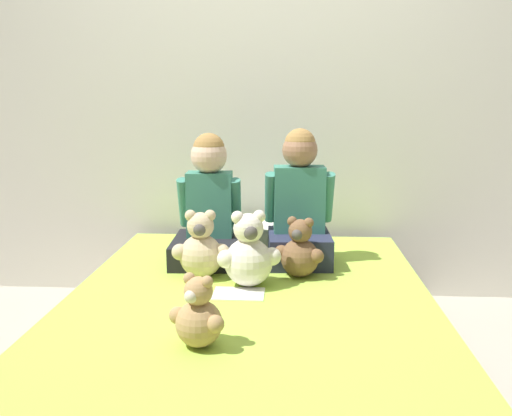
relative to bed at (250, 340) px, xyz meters
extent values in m
plane|color=#B2A899|center=(0.00, 0.00, -0.19)|extent=(14.00, 14.00, 0.00)
cube|color=silver|center=(0.00, 1.11, 1.06)|extent=(8.00, 0.06, 2.50)
cube|color=brown|center=(0.00, 0.00, -0.10)|extent=(1.50, 1.97, 0.18)
cube|color=silver|center=(0.00, 0.00, 0.08)|extent=(1.47, 1.93, 0.18)
cube|color=#A8D147|center=(0.00, 0.00, 0.18)|extent=(1.48, 1.95, 0.03)
cube|color=black|center=(-0.23, 0.46, 0.25)|extent=(0.36, 0.41, 0.11)
cube|color=#3D8470|center=(-0.24, 0.52, 0.47)|extent=(0.23, 0.14, 0.32)
sphere|color=beige|center=(-0.24, 0.52, 0.71)|extent=(0.18, 0.18, 0.18)
sphere|color=#A37A42|center=(-0.24, 0.52, 0.74)|extent=(0.16, 0.16, 0.16)
cylinder|color=#3D8470|center=(-0.36, 0.52, 0.48)|extent=(0.06, 0.14, 0.26)
cylinder|color=#3D8470|center=(-0.11, 0.53, 0.48)|extent=(0.06, 0.14, 0.26)
cube|color=#282D47|center=(0.21, 0.46, 0.27)|extent=(0.31, 0.34, 0.15)
cube|color=#3D8470|center=(0.20, 0.51, 0.50)|extent=(0.25, 0.15, 0.32)
sphere|color=#9E7051|center=(0.20, 0.51, 0.74)|extent=(0.17, 0.17, 0.17)
sphere|color=#A37A42|center=(0.20, 0.51, 0.77)|extent=(0.15, 0.15, 0.15)
cylinder|color=#3D8470|center=(0.07, 0.50, 0.51)|extent=(0.06, 0.14, 0.26)
cylinder|color=#3D8470|center=(0.34, 0.52, 0.51)|extent=(0.06, 0.14, 0.26)
sphere|color=#D1B78E|center=(-0.23, 0.22, 0.29)|extent=(0.19, 0.19, 0.19)
sphere|color=#D1B78E|center=(-0.23, 0.22, 0.43)|extent=(0.12, 0.12, 0.12)
sphere|color=#4C4742|center=(-0.23, 0.17, 0.42)|extent=(0.05, 0.05, 0.05)
sphere|color=#D1B78E|center=(-0.28, 0.22, 0.48)|extent=(0.05, 0.05, 0.05)
sphere|color=#D1B78E|center=(-0.19, 0.23, 0.48)|extent=(0.05, 0.05, 0.05)
sphere|color=#D1B78E|center=(-0.32, 0.20, 0.32)|extent=(0.07, 0.07, 0.07)
sphere|color=#D1B78E|center=(-0.14, 0.21, 0.32)|extent=(0.07, 0.07, 0.07)
sphere|color=brown|center=(0.21, 0.26, 0.28)|extent=(0.17, 0.17, 0.17)
sphere|color=brown|center=(0.21, 0.26, 0.40)|extent=(0.11, 0.11, 0.11)
sphere|color=#4C4742|center=(0.19, 0.22, 0.40)|extent=(0.05, 0.05, 0.05)
sphere|color=brown|center=(0.17, 0.27, 0.45)|extent=(0.04, 0.04, 0.04)
sphere|color=brown|center=(0.24, 0.25, 0.45)|extent=(0.04, 0.04, 0.04)
sphere|color=brown|center=(0.12, 0.27, 0.30)|extent=(0.07, 0.07, 0.07)
sphere|color=brown|center=(0.28, 0.22, 0.30)|extent=(0.07, 0.07, 0.07)
sphere|color=silver|center=(-0.01, 0.12, 0.30)|extent=(0.21, 0.21, 0.21)
sphere|color=silver|center=(-0.01, 0.12, 0.45)|extent=(0.13, 0.13, 0.13)
sphere|color=#4C4742|center=(0.00, 0.07, 0.44)|extent=(0.06, 0.06, 0.06)
sphere|color=silver|center=(-0.06, 0.11, 0.50)|extent=(0.05, 0.05, 0.05)
sphere|color=silver|center=(0.03, 0.14, 0.50)|extent=(0.05, 0.05, 0.05)
sphere|color=silver|center=(-0.10, 0.08, 0.32)|extent=(0.08, 0.08, 0.08)
sphere|color=silver|center=(0.09, 0.13, 0.32)|extent=(0.08, 0.08, 0.08)
sphere|color=tan|center=(-0.13, -0.46, 0.27)|extent=(0.15, 0.15, 0.15)
sphere|color=tan|center=(-0.13, -0.46, 0.38)|extent=(0.09, 0.09, 0.09)
sphere|color=beige|center=(-0.15, -0.49, 0.38)|extent=(0.04, 0.04, 0.04)
sphere|color=tan|center=(-0.16, -0.44, 0.42)|extent=(0.04, 0.04, 0.04)
sphere|color=tan|center=(-0.10, -0.47, 0.42)|extent=(0.04, 0.04, 0.04)
sphere|color=tan|center=(-0.20, -0.44, 0.29)|extent=(0.06, 0.06, 0.06)
sphere|color=tan|center=(-0.07, -0.50, 0.29)|extent=(0.06, 0.06, 0.06)
cube|color=silver|center=(0.00, 0.81, 0.25)|extent=(0.45, 0.29, 0.11)
cube|color=white|center=(-0.05, 0.02, 0.20)|extent=(0.21, 0.15, 0.00)
camera|label=1|loc=(0.16, -2.08, 0.99)|focal=38.00mm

